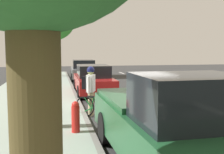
{
  "coord_description": "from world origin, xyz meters",
  "views": [
    {
      "loc": [
        3.01,
        10.31,
        2.37
      ],
      "look_at": [
        0.9,
        -0.24,
        1.27
      ],
      "focal_mm": 45.14,
      "sensor_mm": 36.0,
      "label": 1
    }
  ],
  "objects_px": {
    "parked_sedan_grey_nearest": "(83,70)",
    "parked_pickup_green_mid": "(168,125)",
    "fire_hydrant": "(76,117)",
    "bicycle_at_curb": "(98,107)",
    "cyclist_with_backpack": "(90,86)",
    "parked_sedan_red_second": "(93,80)",
    "street_tree_near_cyclist": "(53,20)"
  },
  "relations": [
    {
      "from": "parked_sedan_grey_nearest",
      "to": "parked_pickup_green_mid",
      "type": "relative_size",
      "value": 0.83
    },
    {
      "from": "parked_sedan_grey_nearest",
      "to": "fire_hydrant",
      "type": "relative_size",
      "value": 5.31
    },
    {
      "from": "bicycle_at_curb",
      "to": "fire_hydrant",
      "type": "xyz_separation_m",
      "value": [
        0.9,
        1.88,
        0.17
      ]
    },
    {
      "from": "parked_sedan_grey_nearest",
      "to": "cyclist_with_backpack",
      "type": "distance_m",
      "value": 11.29
    },
    {
      "from": "cyclist_with_backpack",
      "to": "fire_hydrant",
      "type": "xyz_separation_m",
      "value": [
        0.67,
        2.34,
        -0.52
      ]
    },
    {
      "from": "parked_sedan_grey_nearest",
      "to": "bicycle_at_curb",
      "type": "height_order",
      "value": "parked_sedan_grey_nearest"
    },
    {
      "from": "parked_sedan_red_second",
      "to": "fire_hydrant",
      "type": "height_order",
      "value": "parked_sedan_red_second"
    },
    {
      "from": "parked_sedan_red_second",
      "to": "bicycle_at_curb",
      "type": "height_order",
      "value": "parked_sedan_red_second"
    },
    {
      "from": "parked_pickup_green_mid",
      "to": "fire_hydrant",
      "type": "xyz_separation_m",
      "value": [
        1.61,
        -2.45,
        -0.35
      ]
    },
    {
      "from": "parked_sedan_red_second",
      "to": "street_tree_near_cyclist",
      "type": "height_order",
      "value": "street_tree_near_cyclist"
    },
    {
      "from": "fire_hydrant",
      "to": "parked_sedan_red_second",
      "type": "bearing_deg",
      "value": -101.44
    },
    {
      "from": "parked_pickup_green_mid",
      "to": "fire_hydrant",
      "type": "relative_size",
      "value": 6.37
    },
    {
      "from": "parked_sedan_grey_nearest",
      "to": "parked_sedan_red_second",
      "type": "distance_m",
      "value": 6.72
    },
    {
      "from": "parked_sedan_red_second",
      "to": "fire_hydrant",
      "type": "xyz_separation_m",
      "value": [
        1.39,
        6.87,
        -0.2
      ]
    },
    {
      "from": "parked_pickup_green_mid",
      "to": "cyclist_with_backpack",
      "type": "relative_size",
      "value": 3.06
    },
    {
      "from": "parked_sedan_red_second",
      "to": "parked_pickup_green_mid",
      "type": "height_order",
      "value": "parked_pickup_green_mid"
    },
    {
      "from": "parked_pickup_green_mid",
      "to": "bicycle_at_curb",
      "type": "bearing_deg",
      "value": -80.64
    },
    {
      "from": "bicycle_at_curb",
      "to": "street_tree_near_cyclist",
      "type": "bearing_deg",
      "value": -83.62
    },
    {
      "from": "parked_sedan_grey_nearest",
      "to": "parked_sedan_red_second",
      "type": "relative_size",
      "value": 1.01
    },
    {
      "from": "parked_pickup_green_mid",
      "to": "street_tree_near_cyclist",
      "type": "relative_size",
      "value": 0.85
    },
    {
      "from": "bicycle_at_curb",
      "to": "cyclist_with_backpack",
      "type": "bearing_deg",
      "value": -64.1
    },
    {
      "from": "parked_pickup_green_mid",
      "to": "street_tree_near_cyclist",
      "type": "xyz_separation_m",
      "value": [
        2.28,
        -18.34,
        3.75
      ]
    },
    {
      "from": "parked_sedan_grey_nearest",
      "to": "street_tree_near_cyclist",
      "type": "bearing_deg",
      "value": -46.2
    },
    {
      "from": "parked_sedan_grey_nearest",
      "to": "cyclist_with_backpack",
      "type": "bearing_deg",
      "value": 85.63
    },
    {
      "from": "parked_pickup_green_mid",
      "to": "street_tree_near_cyclist",
      "type": "bearing_deg",
      "value": -82.91
    },
    {
      "from": "parked_pickup_green_mid",
      "to": "bicycle_at_curb",
      "type": "distance_m",
      "value": 4.41
    },
    {
      "from": "parked_sedan_grey_nearest",
      "to": "cyclist_with_backpack",
      "type": "height_order",
      "value": "cyclist_with_backpack"
    },
    {
      "from": "bicycle_at_curb",
      "to": "cyclist_with_backpack",
      "type": "height_order",
      "value": "cyclist_with_backpack"
    },
    {
      "from": "parked_sedan_grey_nearest",
      "to": "bicycle_at_curb",
      "type": "bearing_deg",
      "value": 86.88
    },
    {
      "from": "parked_sedan_grey_nearest",
      "to": "street_tree_near_cyclist",
      "type": "height_order",
      "value": "street_tree_near_cyclist"
    },
    {
      "from": "parked_sedan_red_second",
      "to": "parked_pickup_green_mid",
      "type": "distance_m",
      "value": 9.32
    },
    {
      "from": "parked_sedan_red_second",
      "to": "cyclist_with_backpack",
      "type": "relative_size",
      "value": 2.52
    }
  ]
}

